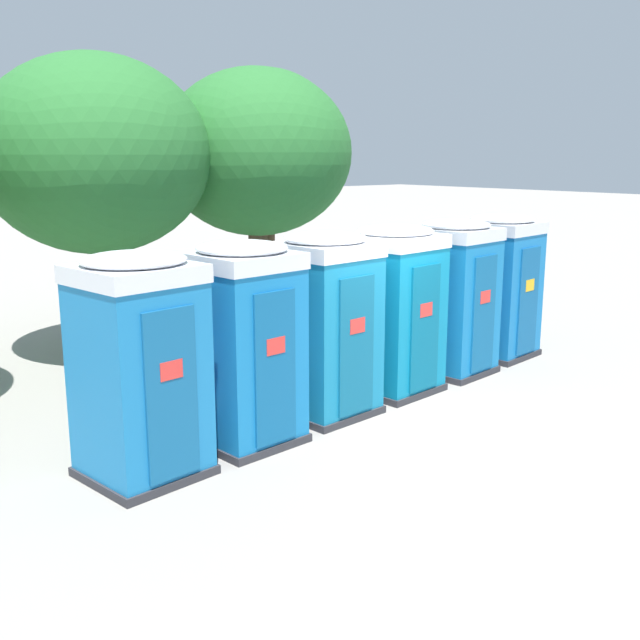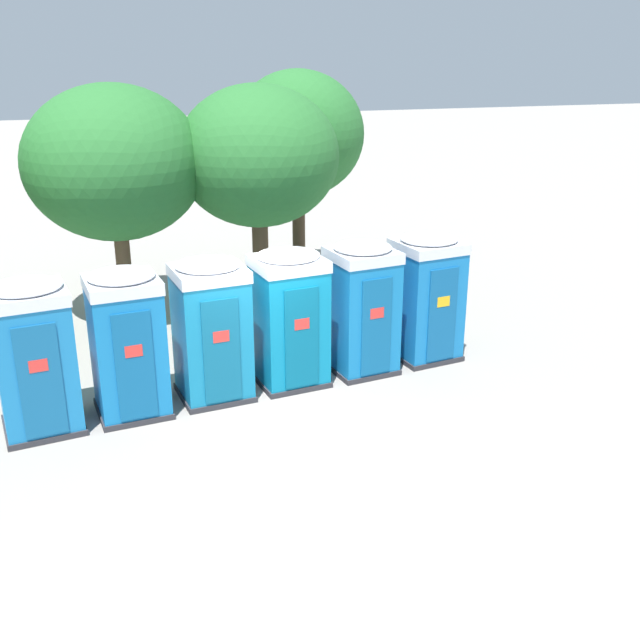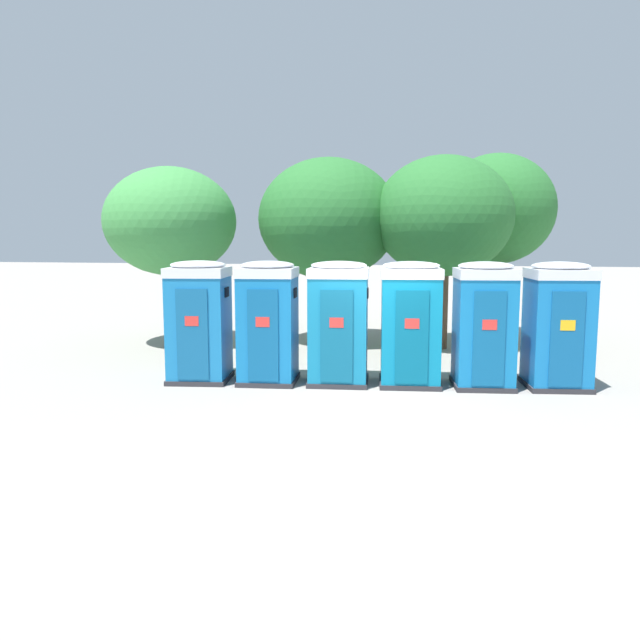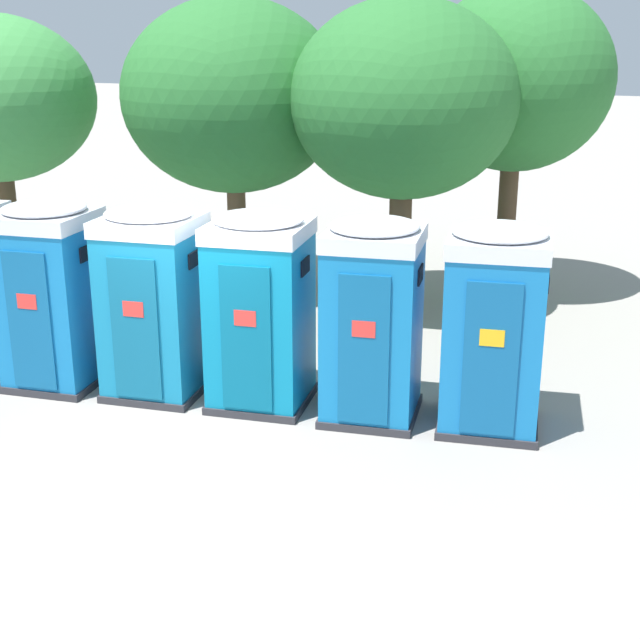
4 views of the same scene
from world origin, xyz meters
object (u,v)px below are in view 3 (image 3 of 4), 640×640
Objects in this scene: street_tree_2 at (443,217)px; portapotty_2 at (339,322)px; portapotty_0 at (199,321)px; portapotty_1 at (268,321)px; portapotty_3 at (410,323)px; portapotty_4 at (484,324)px; portapotty_5 at (558,325)px; street_tree_0 at (328,219)px; street_tree_1 at (170,222)px; street_tree_3 at (496,210)px.

portapotty_2 is at bearing -113.87° from street_tree_2.
portapotty_0 is 1.47m from portapotty_1.
portapotty_2 and portapotty_3 have the same top height.
portapotty_2 and portapotty_4 have the same top height.
portapotty_4 is at bearing -171.72° from portapotty_5.
portapotty_0 is at bearing -109.08° from street_tree_0.
portapotty_5 is at bearing 6.15° from portapotty_2.
street_tree_0 is 4.39m from street_tree_1.
portapotty_1 and portapotty_5 have the same top height.
street_tree_0 is (1.80, 5.20, 2.25)m from portapotty_0.
street_tree_2 reaches higher than portapotty_4.
portapotty_0 is 2.93m from portapotty_2.
portapotty_0 is at bearing -173.66° from portapotty_3.
portapotty_3 is (1.46, 0.15, 0.00)m from portapotty_2.
portapotty_5 is at bearing 6.51° from portapotty_1.
portapotty_4 is 0.51× the size of street_tree_1.
street_tree_3 is (0.64, 6.20, 2.54)m from portapotty_4.
street_tree_1 is at bearing 144.96° from portapotty_2.
portapotty_3 is at bearing 5.88° from portapotty_2.
street_tree_1 is (-4.25, -1.11, -0.09)m from street_tree_0.
portapotty_3 is 8.01m from street_tree_1.
street_tree_1 reaches higher than portapotty_1.
portapotty_1 is 1.00× the size of portapotty_3.
portapotty_5 is 7.38m from street_tree_0.
street_tree_3 is (8.91, 2.70, 0.38)m from street_tree_1.
street_tree_3 is at bearing 46.41° from portapotty_0.
portapotty_5 is at bearing -60.88° from street_tree_2.
street_tree_1 is (-6.82, 3.61, 2.16)m from portapotty_3.
street_tree_3 is at bearing 71.60° from portapotty_3.
street_tree_1 reaches higher than portapotty_4.
portapotty_1 and portapotty_3 have the same top height.
portapotty_3 is 1.47m from portapotty_4.
portapotty_0 is at bearing -174.44° from portapotty_1.
portapotty_1 is 4.40m from portapotty_4.
portapotty_1 is 2.93m from portapotty_3.
portapotty_3 is 5.07m from street_tree_2.
street_tree_3 reaches higher than portapotty_0.
portapotty_0 and portapotty_2 have the same top height.
portapotty_5 is at bearing 6.29° from portapotty_3.
portapotty_0 and portapotty_4 have the same top height.
portapotty_1 is 0.51× the size of street_tree_1.
portapotty_0 is 5.95m from street_tree_0.
portapotty_2 is at bearing 6.57° from portapotty_0.
portapotty_4 is 0.49× the size of street_tree_2.
street_tree_3 reaches higher than street_tree_2.
street_tree_0 is 1.06× the size of street_tree_1.
portapotty_3 and portapotty_5 have the same top height.
street_tree_1 is at bearing -173.25° from street_tree_2.
street_tree_1 is (-8.28, 3.50, 2.16)m from portapotty_4.
portapotty_2 is at bearing -77.13° from street_tree_0.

